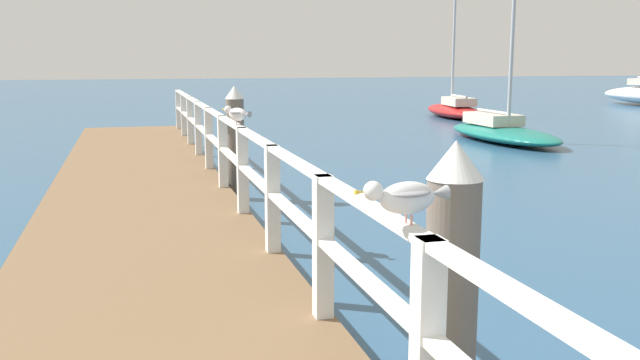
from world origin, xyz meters
TOP-DOWN VIEW (x-y plane):
  - pier_deck at (0.00, 9.12)m, footprint 2.37×18.24m
  - pier_railing at (1.10, 9.12)m, footprint 0.12×16.76m
  - dock_piling_near at (1.48, 3.00)m, footprint 0.29×0.29m
  - dock_piling_far at (1.48, 10.50)m, footprint 0.29×0.29m
  - seagull_foreground at (1.10, 2.72)m, footprint 0.48×0.20m
  - seagull_background at (1.10, 7.74)m, footprint 0.28×0.43m
  - boat_0 at (9.57, 16.37)m, footprint 1.74×4.87m
  - boat_5 at (11.77, 23.65)m, footprint 2.02×4.67m

SIDE VIEW (x-z plane):
  - pier_deck at x=0.00m, z-range 0.00..0.46m
  - boat_0 at x=9.57m, z-range -2.94..3.54m
  - boat_5 at x=11.77m, z-range -1.97..2.60m
  - dock_piling_near at x=1.48m, z-range 0.01..1.78m
  - dock_piling_far at x=1.48m, z-range 0.01..1.78m
  - pier_railing at x=1.10m, z-range 0.58..1.55m
  - seagull_foreground at x=1.10m, z-range 1.46..1.67m
  - seagull_background at x=1.10m, z-range 1.46..1.67m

